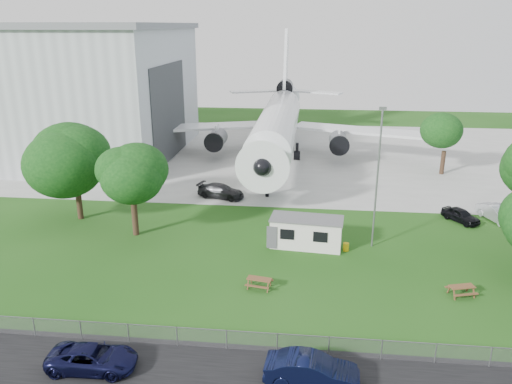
# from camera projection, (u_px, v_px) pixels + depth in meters

# --- Properties ---
(ground) EXTENTS (160.00, 160.00, 0.00)m
(ground) POSITION_uv_depth(u_px,v_px,m) (272.00, 275.00, 38.42)
(ground) COLOR #2B5B1C
(concrete_apron) EXTENTS (120.00, 46.00, 0.03)m
(concrete_apron) POSITION_uv_depth(u_px,v_px,m) (292.00, 154.00, 74.21)
(concrete_apron) COLOR #B7B7B2
(concrete_apron) RESTS_ON ground
(hangar) EXTENTS (43.00, 31.00, 18.55)m
(hangar) POSITION_uv_depth(u_px,v_px,m) (34.00, 88.00, 73.21)
(hangar) COLOR #B2B7BC
(hangar) RESTS_ON ground
(airliner) EXTENTS (46.36, 47.73, 17.69)m
(airliner) POSITION_uv_depth(u_px,v_px,m) (278.00, 121.00, 70.72)
(airliner) COLOR white
(airliner) RESTS_ON ground
(site_cabin) EXTENTS (6.87, 3.29, 2.62)m
(site_cabin) POSITION_uv_depth(u_px,v_px,m) (307.00, 232.00, 43.04)
(site_cabin) COLOR silver
(site_cabin) RESTS_ON ground
(picnic_west) EXTENTS (2.05, 1.81, 0.76)m
(picnic_west) POSITION_uv_depth(u_px,v_px,m) (259.00, 288.00, 36.57)
(picnic_west) COLOR brown
(picnic_west) RESTS_ON ground
(picnic_east) EXTENTS (2.15, 1.94, 0.76)m
(picnic_east) POSITION_uv_depth(u_px,v_px,m) (461.00, 295.00, 35.51)
(picnic_east) COLOR brown
(picnic_east) RESTS_ON ground
(fence) EXTENTS (58.00, 0.04, 1.30)m
(fence) POSITION_uv_depth(u_px,v_px,m) (260.00, 351.00, 29.47)
(fence) COLOR gray
(fence) RESTS_ON ground
(lamp_mast) EXTENTS (0.16, 0.16, 12.00)m
(lamp_mast) POSITION_uv_depth(u_px,v_px,m) (377.00, 180.00, 41.51)
(lamp_mast) COLOR slate
(lamp_mast) RESTS_ON ground
(tree_west_big) EXTENTS (8.32, 8.32, 10.19)m
(tree_west_big) POSITION_uv_depth(u_px,v_px,m) (74.00, 160.00, 47.72)
(tree_west_big) COLOR #382619
(tree_west_big) RESTS_ON ground
(tree_west_small) EXTENTS (6.03, 6.03, 8.98)m
(tree_west_small) POSITION_uv_depth(u_px,v_px,m) (131.00, 172.00, 43.95)
(tree_west_small) COLOR #382619
(tree_west_small) RESTS_ON ground
(tree_far_apron) EXTENTS (5.35, 5.35, 7.89)m
(tree_far_apron) POSITION_uv_depth(u_px,v_px,m) (446.00, 134.00, 62.66)
(tree_far_apron) COLOR #382619
(tree_far_apron) RESTS_ON ground
(car_centre_sedan) EXTENTS (5.17, 2.14, 1.67)m
(car_centre_sedan) POSITION_uv_depth(u_px,v_px,m) (312.00, 371.00, 26.53)
(car_centre_sedan) COLOR black
(car_centre_sedan) RESTS_ON ground
(car_west_estate) EXTENTS (5.03, 2.45, 1.38)m
(car_west_estate) POSITION_uv_depth(u_px,v_px,m) (93.00, 358.00, 27.75)
(car_west_estate) COLOR black
(car_west_estate) RESTS_ON ground
(car_ne_hatch) EXTENTS (3.51, 4.10, 1.33)m
(car_ne_hatch) POSITION_uv_depth(u_px,v_px,m) (461.00, 215.00, 48.58)
(car_ne_hatch) COLOR black
(car_ne_hatch) RESTS_ON ground
(car_ne_sedan) EXTENTS (3.19, 4.96, 1.55)m
(car_ne_sedan) POSITION_uv_depth(u_px,v_px,m) (497.00, 214.00, 48.69)
(car_ne_sedan) COLOR silver
(car_ne_sedan) RESTS_ON ground
(car_apron_van) EXTENTS (5.64, 3.43, 1.53)m
(car_apron_van) POSITION_uv_depth(u_px,v_px,m) (221.00, 191.00, 55.30)
(car_apron_van) COLOR black
(car_apron_van) RESTS_ON ground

